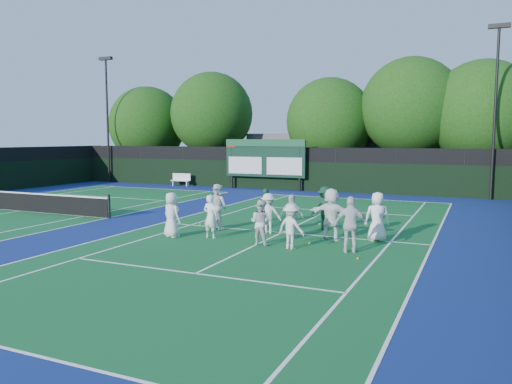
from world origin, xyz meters
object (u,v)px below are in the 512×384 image
at_px(scoreboard, 265,159).
at_px(bench, 181,179).
at_px(coach_left, 266,207).
at_px(tennis_net, 21,201).

distance_m(scoreboard, bench, 7.02).
height_order(scoreboard, bench, scoreboard).
bearing_deg(bench, scoreboard, 1.82).
relative_size(bench, coach_left, 0.99).
height_order(tennis_net, bench, tennis_net).
bearing_deg(tennis_net, coach_left, 5.63).
bearing_deg(scoreboard, coach_left, -66.55).
height_order(bench, coach_left, coach_left).
height_order(scoreboard, tennis_net, scoreboard).
relative_size(tennis_net, coach_left, 7.26).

